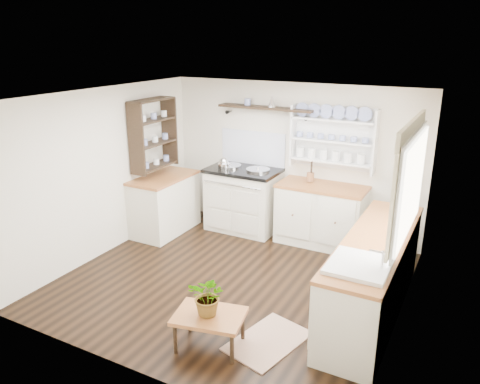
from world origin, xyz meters
name	(u,v)px	position (x,y,z in m)	size (l,w,h in m)	color
floor	(233,280)	(0.00, 0.00, 0.00)	(4.00, 3.80, 0.01)	black
wall_back	(292,159)	(0.00, 1.90, 1.15)	(4.00, 0.02, 2.30)	silver
wall_right	(407,224)	(2.00, 0.00, 1.15)	(0.02, 3.80, 2.30)	silver
wall_left	(105,172)	(-2.00, 0.00, 1.15)	(0.02, 3.80, 2.30)	silver
ceiling	(232,96)	(0.00, 0.00, 2.30)	(4.00, 3.80, 0.01)	white
window	(409,180)	(1.95, 0.15, 1.56)	(0.08, 1.55, 1.22)	white
aga_cooker	(244,198)	(-0.66, 1.57, 0.50)	(1.11, 0.77, 1.02)	beige
back_cabinets	(321,214)	(0.60, 1.60, 0.46)	(1.27, 0.63, 0.90)	silver
right_cabinets	(373,275)	(1.70, 0.10, 0.46)	(0.62, 2.43, 0.90)	silver
belfast_sink	(358,277)	(1.70, -0.65, 0.80)	(0.55, 0.60, 0.45)	white
left_cabinets	(165,203)	(-1.70, 0.90, 0.46)	(0.62, 1.13, 0.90)	silver
plate_rack	(334,137)	(0.65, 1.86, 1.56)	(1.20, 0.22, 0.90)	white
high_shelf	(266,108)	(-0.40, 1.78, 1.91)	(1.50, 0.29, 0.16)	black
left_shelving	(153,133)	(-1.84, 0.90, 1.55)	(0.28, 0.80, 1.05)	black
kettle	(224,165)	(-0.94, 1.45, 1.04)	(0.19, 0.19, 0.23)	silver
utensil_crock	(310,177)	(0.38, 1.68, 0.97)	(0.11, 0.11, 0.13)	brown
center_table	(209,318)	(0.44, -1.27, 0.32)	(0.76, 0.61, 0.36)	brown
potted_plant	(209,296)	(0.44, -1.27, 0.57)	(0.37, 0.32, 0.41)	#3F7233
floor_rug	(268,341)	(0.92, -0.93, 0.01)	(0.55, 0.85, 0.02)	#825E4C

